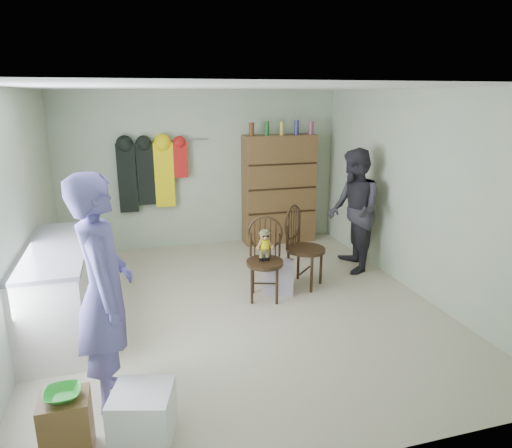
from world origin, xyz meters
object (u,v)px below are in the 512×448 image
object	(u,v)px
chair_front	(265,253)
dresser	(279,189)
chair_far	(301,243)
counter	(59,289)

from	to	relation	value
chair_front	dresser	xyz separation A→B (m)	(0.89, 2.10, 0.33)
chair_front	chair_far	distance (m)	0.61
counter	chair_front	distance (m)	2.32
chair_far	dresser	size ratio (longest dim) A/B	0.53
counter	chair_front	world-z (taller)	chair_front
counter	chair_far	xyz separation A→B (m)	(2.87, 0.43, 0.10)
chair_front	dresser	size ratio (longest dim) A/B	0.50
counter	chair_front	bearing A→B (deg)	4.87
chair_far	chair_front	bearing A→B (deg)	157.97
counter	chair_far	world-z (taller)	chair_far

